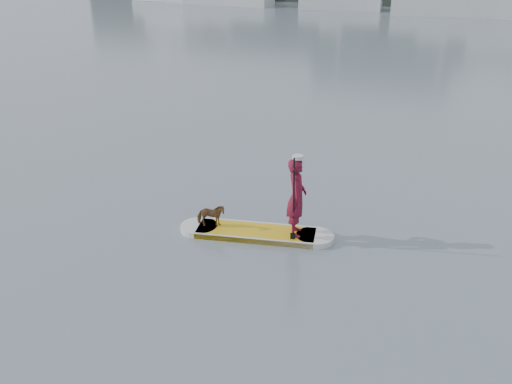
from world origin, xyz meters
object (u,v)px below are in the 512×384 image
at_px(paddleboard, 256,233).
at_px(dog, 211,216).
at_px(sailboat_d, 447,4).
at_px(paddler, 297,197).
at_px(sailboat_c, 340,1).

xyz_separation_m(paddleboard, dog, (-0.94, -0.26, 0.31)).
distance_m(dog, sailboat_d, 41.71).
height_order(paddleboard, paddler, paddler).
xyz_separation_m(dog, sailboat_c, (-11.26, 42.25, 0.40)).
bearing_deg(sailboat_d, dog, -96.96).
height_order(paddler, sailboat_c, sailboat_c).
xyz_separation_m(paddleboard, sailboat_c, (-12.21, 41.99, 0.71)).
xyz_separation_m(paddleboard, sailboat_d, (-2.85, 41.39, 0.88)).
height_order(dog, sailboat_d, sailboat_d).
height_order(paddler, sailboat_d, sailboat_d).
bearing_deg(paddleboard, paddler, -0.00).
distance_m(paddler, sailboat_c, 43.74).
bearing_deg(sailboat_c, paddleboard, -84.00).
bearing_deg(sailboat_d, paddler, -94.51).
bearing_deg(sailboat_c, sailboat_d, -13.83).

